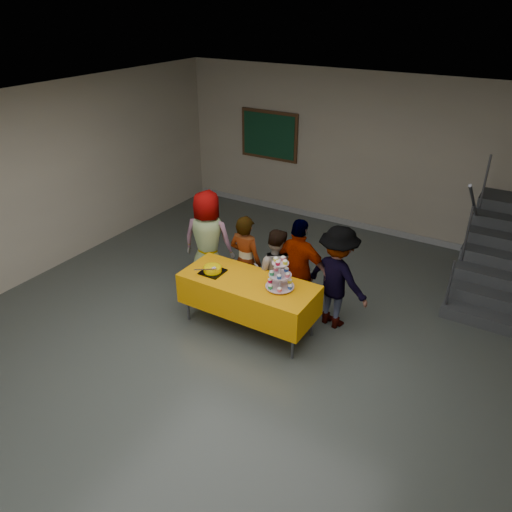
{
  "coord_description": "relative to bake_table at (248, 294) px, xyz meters",
  "views": [
    {
      "loc": [
        2.88,
        -3.94,
        4.19
      ],
      "look_at": [
        -0.19,
        1.15,
        1.05
      ],
      "focal_mm": 35.0,
      "sensor_mm": 36.0,
      "label": 1
    }
  ],
  "objects": [
    {
      "name": "room_shell",
      "position": [
        0.19,
        -0.93,
        1.57
      ],
      "size": [
        10.0,
        10.04,
        3.02
      ],
      "color": "#4C514C",
      "rests_on": "ground"
    },
    {
      "name": "schoolchild_d",
      "position": [
        0.45,
        0.62,
        0.21
      ],
      "size": [
        0.9,
        0.38,
        1.52
      ],
      "primitive_type": "imported",
      "rotation": [
        0.0,
        0.0,
        3.16
      ],
      "color": "slate",
      "rests_on": "ground"
    },
    {
      "name": "schoolchild_c",
      "position": [
        0.1,
        0.56,
        0.11
      ],
      "size": [
        0.76,
        0.67,
        1.32
      ],
      "primitive_type": "imported",
      "rotation": [
        0.0,
        0.0,
        3.45
      ],
      "color": "slate",
      "rests_on": "ground"
    },
    {
      "name": "schoolchild_b",
      "position": [
        -0.37,
        0.51,
        0.16
      ],
      "size": [
        0.54,
        0.37,
        1.44
      ],
      "primitive_type": "imported",
      "rotation": [
        0.0,
        0.0,
        3.09
      ],
      "color": "slate",
      "rests_on": "ground"
    },
    {
      "name": "cupcake_stand",
      "position": [
        0.46,
        0.05,
        0.39
      ],
      "size": [
        0.38,
        0.38,
        0.44
      ],
      "color": "silver",
      "rests_on": "bake_table"
    },
    {
      "name": "schoolchild_a",
      "position": [
        -1.12,
        0.63,
        0.25
      ],
      "size": [
        0.9,
        0.71,
        1.62
      ],
      "primitive_type": "imported",
      "rotation": [
        0.0,
        0.0,
        3.42
      ],
      "color": "slate",
      "rests_on": "ground"
    },
    {
      "name": "bear_cake",
      "position": [
        -0.54,
        -0.07,
        0.27
      ],
      "size": [
        0.32,
        0.36,
        0.12
      ],
      "color": "black",
      "rests_on": "bake_table"
    },
    {
      "name": "schoolchild_e",
      "position": [
        0.98,
        0.72,
        0.19
      ],
      "size": [
        1.07,
        0.77,
        1.5
      ],
      "primitive_type": "imported",
      "rotation": [
        0.0,
        0.0,
        2.9
      ],
      "color": "slate",
      "rests_on": "ground"
    },
    {
      "name": "noticeboard",
      "position": [
        -1.98,
        4.01,
        1.04
      ],
      "size": [
        1.3,
        0.05,
        1.0
      ],
      "color": "#472B16",
      "rests_on": "ground"
    },
    {
      "name": "bake_table",
      "position": [
        0.0,
        0.0,
        0.0
      ],
      "size": [
        1.88,
        0.78,
        0.77
      ],
      "color": "#595960",
      "rests_on": "ground"
    },
    {
      "name": "staircase",
      "position": [
        2.89,
        3.18,
        -0.07
      ],
      "size": [
        1.3,
        2.4,
        2.04
      ],
      "color": "#424447",
      "rests_on": "ground"
    }
  ]
}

